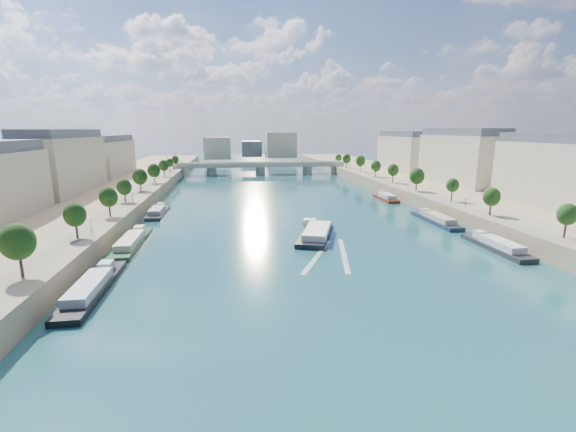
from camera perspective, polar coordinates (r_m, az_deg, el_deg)
name	(u,v)px	position (r m, az deg, el deg)	size (l,w,h in m)	color
ground	(292,220)	(128.25, 0.56, -0.53)	(700.00, 700.00, 0.00)	#0C2F37
quay_left	(59,220)	(136.61, -30.81, -0.45)	(44.00, 520.00, 5.00)	#9E8460
quay_right	(490,206)	(155.96, 27.69, 1.32)	(44.00, 520.00, 5.00)	#9E8460
pave_left	(110,210)	(131.10, -24.87, 0.83)	(14.00, 520.00, 0.10)	gray
pave_right	(452,200)	(147.20, 23.07, 2.17)	(14.00, 520.00, 0.10)	gray
trees_left	(117,191)	(131.55, -24.01, 3.35)	(4.80, 268.80, 8.26)	#382B1E
trees_right	(433,181)	(153.94, 20.68, 4.84)	(4.80, 268.80, 8.26)	#382B1E
lamps_left	(115,207)	(119.91, -24.23, 1.21)	(0.36, 200.36, 4.28)	black
lamps_right	(433,191)	(148.77, 20.68, 3.54)	(0.36, 200.36, 4.28)	black
buildings_left	(26,170)	(150.80, -34.31, 5.60)	(16.00, 226.00, 23.20)	beige
buildings_right	(504,164)	(171.53, 29.37, 6.77)	(16.00, 226.00, 23.20)	beige
skyline	(256,147)	(343.89, -4.74, 10.21)	(79.00, 42.00, 22.00)	beige
bridge	(260,167)	(259.16, -4.13, 7.29)	(112.00, 12.00, 8.15)	#C1B79E
tour_barge	(316,233)	(108.24, 4.13, -2.54)	(15.78, 27.19, 3.67)	black
wake	(331,255)	(93.04, 6.35, -5.76)	(16.12, 25.65, 0.04)	silver
moored_barges_left	(104,275)	(86.26, -25.62, -7.91)	(5.00, 155.30, 3.60)	#182236
moored_barges_right	(461,231)	(121.39, 24.30, -2.03)	(5.00, 128.53, 3.60)	#1C473C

